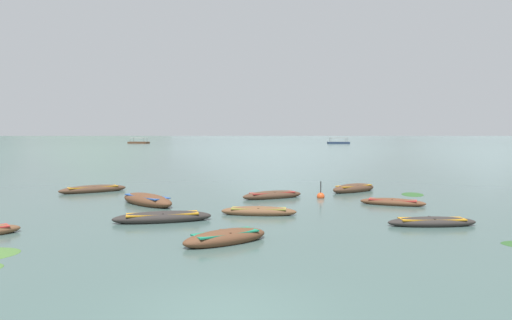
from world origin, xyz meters
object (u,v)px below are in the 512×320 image
(rowboat_2, at_px, (432,222))
(ferry_0, at_px, (338,143))
(rowboat_9, at_px, (354,188))
(mooring_buoy, at_px, (321,196))
(rowboat_6, at_px, (393,202))
(rowboat_0, at_px, (147,200))
(rowboat_4, at_px, (259,211))
(rowboat_3, at_px, (272,195))
(rowboat_7, at_px, (226,238))
(rowboat_1, at_px, (163,217))
(rowboat_8, at_px, (93,189))
(ferry_1, at_px, (139,142))

(rowboat_2, xyz_separation_m, ferry_0, (29.97, 160.00, 0.30))
(rowboat_9, relative_size, mooring_buoy, 3.22)
(rowboat_6, distance_m, mooring_buoy, 4.35)
(rowboat_9, bearing_deg, rowboat_0, -157.90)
(rowboat_4, bearing_deg, rowboat_3, 79.66)
(rowboat_7, bearing_deg, rowboat_9, 60.29)
(rowboat_3, height_order, rowboat_7, rowboat_7)
(rowboat_7, bearing_deg, rowboat_4, 76.21)
(rowboat_1, relative_size, rowboat_4, 1.20)
(rowboat_8, bearing_deg, rowboat_0, -48.96)
(rowboat_0, relative_size, rowboat_3, 1.04)
(ferry_1, bearing_deg, rowboat_6, -72.62)
(rowboat_6, bearing_deg, ferry_0, 79.09)
(rowboat_2, bearing_deg, ferry_1, 106.78)
(rowboat_3, height_order, ferry_0, ferry_0)
(rowboat_3, bearing_deg, rowboat_4, -100.34)
(rowboat_3, distance_m, rowboat_8, 11.99)
(rowboat_4, height_order, rowboat_7, rowboat_7)
(rowboat_8, xyz_separation_m, mooring_buoy, (14.44, -3.18, -0.07))
(rowboat_0, distance_m, ferry_1, 165.31)
(rowboat_8, relative_size, mooring_buoy, 3.68)
(rowboat_1, height_order, rowboat_2, rowboat_1)
(ferry_1, bearing_deg, rowboat_7, -76.13)
(rowboat_1, bearing_deg, mooring_buoy, 40.83)
(rowboat_3, xyz_separation_m, rowboat_6, (6.27, -2.74, -0.03))
(rowboat_1, xyz_separation_m, rowboat_6, (11.51, 4.28, -0.03))
(rowboat_8, relative_size, rowboat_9, 1.14)
(ferry_1, bearing_deg, rowboat_9, -72.27)
(rowboat_0, xyz_separation_m, rowboat_2, (13.02, -6.05, -0.08))
(rowboat_3, xyz_separation_m, rowboat_7, (-2.35, -10.98, 0.01))
(rowboat_1, relative_size, ferry_0, 0.52)
(rowboat_4, relative_size, mooring_buoy, 3.20)
(rowboat_1, bearing_deg, ferry_1, 103.25)
(rowboat_3, xyz_separation_m, ferry_1, (-44.30, 158.85, 0.27))
(rowboat_1, distance_m, rowboat_3, 8.76)
(rowboat_9, height_order, ferry_1, ferry_1)
(rowboat_2, height_order, rowboat_6, rowboat_2)
(rowboat_0, xyz_separation_m, rowboat_3, (6.93, 2.18, -0.06))
(mooring_buoy, bearing_deg, rowboat_1, -139.17)
(rowboat_4, xyz_separation_m, ferry_0, (37.07, 157.26, 0.29))
(rowboat_4, bearing_deg, ferry_0, 76.74)
(rowboat_3, xyz_separation_m, rowboat_9, (5.57, 2.90, 0.04))
(rowboat_7, xyz_separation_m, mooring_buoy, (5.22, 10.95, -0.08))
(rowboat_4, height_order, rowboat_9, rowboat_9)
(rowboat_0, bearing_deg, rowboat_1, -70.73)
(rowboat_1, height_order, rowboat_4, rowboat_1)
(rowboat_9, bearing_deg, rowboat_8, 179.15)
(rowboat_7, height_order, rowboat_8, rowboat_7)
(rowboat_3, relative_size, ferry_0, 0.46)
(rowboat_8, distance_m, ferry_1, 159.10)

